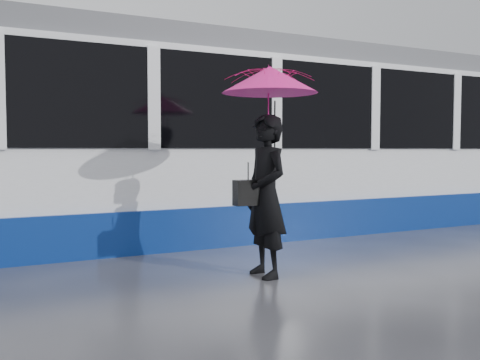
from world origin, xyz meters
TOP-DOWN VIEW (x-y plane):
  - ground at (0.00, 0.00)m, footprint 90.00×90.00m
  - rails at (0.00, 2.50)m, footprint 34.00×1.51m
  - tram at (-2.83, 2.50)m, footprint 26.00×2.56m
  - woman at (-0.60, -0.64)m, footprint 0.46×0.69m
  - umbrella at (-0.55, -0.64)m, footprint 1.12×1.12m
  - handbag at (-0.82, -0.62)m, footprint 0.34×0.15m

SIDE VIEW (x-z plane):
  - ground at x=0.00m, z-range 0.00..0.00m
  - rails at x=0.00m, z-range 0.00..0.02m
  - woman at x=-0.60m, z-range 0.00..1.89m
  - handbag at x=-0.82m, z-range 0.75..1.22m
  - tram at x=-2.83m, z-range -0.04..3.31m
  - umbrella at x=-0.55m, z-range 1.43..2.70m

